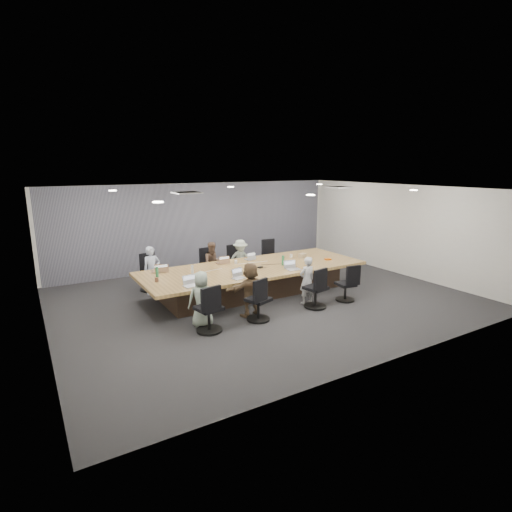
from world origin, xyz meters
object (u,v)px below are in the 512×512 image
chair_0 (149,276)px  person_0 (152,270)px  bottle_green_left (157,272)px  laptop_4 (192,286)px  chair_2 (235,265)px  laptop_6 (294,269)px  stapler (254,268)px  chair_6 (316,291)px  laptop_5 (239,278)px  chair_7 (345,287)px  person_1 (213,263)px  chair_5 (258,303)px  chair_4 (209,312)px  bottle_clear (192,269)px  chair_1 (208,269)px  snack_packet (328,259)px  person_4 (202,299)px  conference_table (254,279)px  laptop_0 (158,271)px  person_5 (250,289)px  laptop_2 (250,259)px  laptop_1 (222,263)px  mug_brown (157,280)px  person_2 (240,260)px  person_6 (307,280)px  chair_3 (272,258)px  canvas_bag (303,256)px  bottle_green_right (283,260)px

chair_0 → person_0: person_0 is taller
bottle_green_left → laptop_4: bearing=-67.7°
chair_2 → laptop_6: chair_2 is taller
bottle_green_left → stapler: (2.41, -0.50, -0.10)m
chair_6 → laptop_5: size_ratio=2.67×
chair_6 → stapler: 1.74m
chair_7 → person_1: bearing=134.2°
chair_2 → chair_5: chair_5 is taller
chair_0 → chair_4: (0.27, -3.40, 0.02)m
person_1 → bottle_clear: (-1.09, -1.13, 0.23)m
chair_4 → laptop_5: size_ratio=2.75×
chair_1 → bottle_green_left: size_ratio=2.95×
chair_4 → laptop_6: bearing=7.9°
chair_2 → stapler: stapler is taller
bottle_green_left → snack_packet: size_ratio=1.42×
chair_0 → chair_2: bearing=168.8°
person_0 → person_4: 2.71m
conference_table → laptop_0: size_ratio=17.19×
person_5 → bottle_green_left: (-1.63, 1.64, 0.24)m
chair_1 → laptop_2: bearing=130.2°
chair_7 → stapler: size_ratio=4.75×
stapler → chair_5: bearing=-125.8°
person_4 → person_5: size_ratio=0.97×
chair_2 → chair_6: size_ratio=0.92×
stapler → bottle_clear: bearing=156.0°
laptop_1 → snack_packet: snack_packet is taller
laptop_4 → laptop_5: size_ratio=1.14×
chair_6 → mug_brown: mug_brown is taller
laptop_6 → person_2: bearing=106.0°
chair_7 → person_1: size_ratio=0.59×
chair_2 → bottle_green_left: size_ratio=2.99×
laptop_1 → person_6: size_ratio=0.26×
bottle_clear → laptop_5: bearing=-53.2°
person_1 → mug_brown: size_ratio=11.91×
person_6 → chair_3: bearing=-108.4°
conference_table → chair_3: bearing=45.5°
laptop_0 → laptop_5: (1.46, -1.60, 0.00)m
laptop_5 → bottle_clear: 1.28m
chair_3 → chair_4: chair_4 is taller
chair_4 → bottle_green_left: size_ratio=3.34×
conference_table → chair_3: 2.39m
bottle_green_left → canvas_bag: 4.27m
chair_2 → person_2: size_ratio=0.62×
stapler → canvas_bag: size_ratio=0.67×
snack_packet → chair_0: bearing=155.4°
chair_3 → bottle_clear: bottle_clear is taller
chair_4 → stapler: chair_4 is taller
bottle_green_right → person_1: bearing=129.4°
bottle_green_right → snack_packet: size_ratio=1.46×
conference_table → person_1: 1.48m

